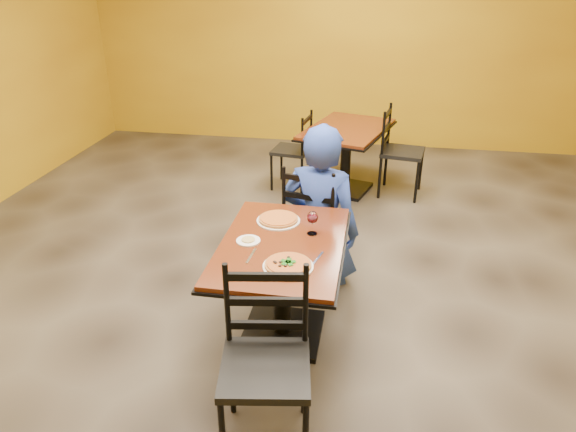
% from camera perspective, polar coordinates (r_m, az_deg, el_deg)
% --- Properties ---
extents(floor, '(7.00, 8.00, 0.01)m').
position_cam_1_polar(floor, '(4.30, 0.62, -8.50)').
color(floor, black).
rests_on(floor, ground).
extents(wall_back, '(7.00, 0.01, 3.00)m').
position_cam_1_polar(wall_back, '(7.58, 5.82, 18.77)').
color(wall_back, '#BF9815').
rests_on(wall_back, ground).
extents(table_main, '(0.83, 1.23, 0.75)m').
position_cam_1_polar(table_main, '(3.58, -0.63, -5.61)').
color(table_main, maroon).
rests_on(table_main, floor).
extents(table_second, '(1.10, 1.37, 0.75)m').
position_cam_1_polar(table_second, '(6.03, 6.31, 7.68)').
color(table_second, maroon).
rests_on(table_second, floor).
extents(chair_main_near, '(0.53, 0.53, 1.02)m').
position_cam_1_polar(chair_main_near, '(2.86, -2.47, -16.23)').
color(chair_main_near, black).
rests_on(chair_main_near, floor).
extents(chair_main_far, '(0.53, 0.53, 0.99)m').
position_cam_1_polar(chair_main_far, '(4.40, 3.00, -0.21)').
color(chair_main_far, black).
rests_on(chair_main_far, floor).
extents(chair_second_left, '(0.45, 0.45, 0.89)m').
position_cam_1_polar(chair_second_left, '(6.14, 0.36, 7.07)').
color(chair_second_left, black).
rests_on(chair_second_left, floor).
extents(chair_second_right, '(0.51, 0.51, 0.99)m').
position_cam_1_polar(chair_second_right, '(6.05, 12.27, 6.70)').
color(chair_second_right, black).
rests_on(chair_second_right, floor).
extents(diner, '(0.72, 0.54, 1.34)m').
position_cam_1_polar(diner, '(4.21, 3.52, 1.16)').
color(diner, '#1B3D97').
rests_on(diner, floor).
extents(plate_main, '(0.31, 0.31, 0.01)m').
position_cam_1_polar(plate_main, '(3.21, 0.01, -5.46)').
color(plate_main, white).
rests_on(plate_main, table_main).
extents(pizza_main, '(0.28, 0.28, 0.02)m').
position_cam_1_polar(pizza_main, '(3.21, 0.01, -5.21)').
color(pizza_main, maroon).
rests_on(pizza_main, plate_main).
extents(plate_far, '(0.31, 0.31, 0.01)m').
position_cam_1_polar(plate_far, '(3.76, -1.04, -0.51)').
color(plate_far, white).
rests_on(plate_far, table_main).
extents(pizza_far, '(0.28, 0.28, 0.02)m').
position_cam_1_polar(pizza_far, '(3.75, -1.04, -0.29)').
color(pizza_far, orange).
rests_on(pizza_far, plate_far).
extents(side_plate, '(0.16, 0.16, 0.01)m').
position_cam_1_polar(side_plate, '(3.50, -4.30, -2.68)').
color(side_plate, white).
rests_on(side_plate, table_main).
extents(dip, '(0.09, 0.09, 0.01)m').
position_cam_1_polar(dip, '(3.50, -4.31, -2.55)').
color(dip, tan).
rests_on(dip, side_plate).
extents(wine_glass, '(0.08, 0.08, 0.18)m').
position_cam_1_polar(wine_glass, '(3.55, 2.65, -0.65)').
color(wine_glass, white).
rests_on(wine_glass, table_main).
extents(fork, '(0.03, 0.19, 0.00)m').
position_cam_1_polar(fork, '(3.34, -4.00, -4.28)').
color(fork, silver).
rests_on(fork, table_main).
extents(knife, '(0.07, 0.21, 0.00)m').
position_cam_1_polar(knife, '(3.29, 3.12, -4.71)').
color(knife, silver).
rests_on(knife, table_main).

